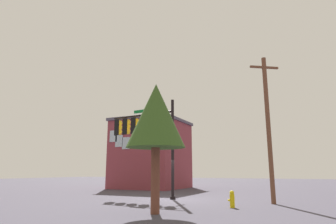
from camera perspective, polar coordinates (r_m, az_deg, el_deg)
The scene contains 6 objects.
ground_plane at distance 19.42m, azimuth 0.96°, elevation -16.90°, with size 120.00×120.00×0.00m, color #413D49.
signal_pole_assembly at distance 20.84m, azimuth -4.46°, elevation -3.41°, with size 5.42×1.34×6.62m.
utility_pole at distance 17.86m, azimuth 19.21°, elevation -2.37°, with size 1.55×1.11×8.59m.
fire_hydrant at distance 15.39m, azimuth 12.56°, elevation -16.47°, with size 0.33×0.24×0.83m.
tree_near at distance 13.07m, azimuth -2.42°, elevation -0.87°, with size 2.65×2.65×5.75m.
brick_building at distance 32.02m, azimuth -3.27°, elevation -8.23°, with size 7.09×7.39×7.33m.
Camera 1 is at (-8.06, 17.58, 1.77)m, focal length 30.81 mm.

